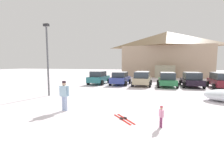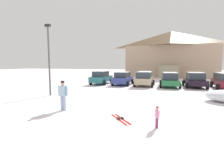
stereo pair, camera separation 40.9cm
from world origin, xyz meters
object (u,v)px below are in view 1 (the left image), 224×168
at_px(skier_adult_in_blue_parka, 64,94).
at_px(lamp_post, 47,56).
at_px(skier_child_in_pink_snowsuit, 161,115).
at_px(parked_blue_hatchback, 120,78).
at_px(ski_lodge, 166,54).
at_px(parked_maroon_van, 221,80).
at_px(parked_teal_hatchback, 99,77).
at_px(parked_beige_suv, 142,78).
at_px(parked_green_coupe, 167,79).
at_px(parked_black_sedan, 192,80).
at_px(pair_of_skis, 124,119).

height_order(skier_adult_in_blue_parka, lamp_post, lamp_post).
bearing_deg(skier_child_in_pink_snowsuit, parked_blue_hatchback, 110.45).
bearing_deg(ski_lodge, parked_maroon_van, -72.77).
bearing_deg(skier_child_in_pink_snowsuit, parked_maroon_van, 67.11).
distance_m(parked_teal_hatchback, parked_beige_suv, 5.72).
height_order(skier_adult_in_blue_parka, skier_child_in_pink_snowsuit, skier_adult_in_blue_parka).
relative_size(parked_green_coupe, skier_child_in_pink_snowsuit, 5.29).
height_order(ski_lodge, parked_green_coupe, ski_lodge).
xyz_separation_m(parked_beige_suv, parked_maroon_van, (8.37, 0.11, -0.01)).
bearing_deg(parked_black_sedan, pair_of_skis, -108.94).
relative_size(parked_green_coupe, lamp_post, 0.82).
xyz_separation_m(parked_blue_hatchback, skier_adult_in_blue_parka, (0.06, -12.97, 0.11)).
bearing_deg(parked_blue_hatchback, skier_child_in_pink_snowsuit, -69.55).
bearing_deg(parked_green_coupe, parked_black_sedan, 10.71).
height_order(parked_teal_hatchback, parked_black_sedan, parked_teal_hatchback).
xyz_separation_m(skier_adult_in_blue_parka, skier_child_in_pink_snowsuit, (5.19, -1.12, -0.44)).
height_order(parked_beige_suv, parked_maroon_van, parked_beige_suv).
bearing_deg(skier_child_in_pink_snowsuit, pair_of_skis, 161.03).
relative_size(parked_beige_suv, parked_green_coupe, 0.88).
xyz_separation_m(parked_beige_suv, skier_adult_in_blue_parka, (-2.71, -12.70, 0.01)).
relative_size(ski_lodge, parked_maroon_van, 4.02).
bearing_deg(parked_blue_hatchback, ski_lodge, 72.97).
relative_size(parked_green_coupe, parked_black_sedan, 1.06).
xyz_separation_m(parked_blue_hatchback, parked_beige_suv, (2.77, -0.27, 0.10)).
height_order(parked_teal_hatchback, parked_green_coupe, parked_teal_hatchback).
relative_size(skier_child_in_pink_snowsuit, lamp_post, 0.15).
xyz_separation_m(parked_black_sedan, lamp_post, (-12.09, -9.53, 2.39)).
height_order(parked_green_coupe, lamp_post, lamp_post).
bearing_deg(parked_maroon_van, parked_beige_suv, -179.26).
bearing_deg(skier_child_in_pink_snowsuit, skier_adult_in_blue_parka, 167.79).
relative_size(parked_maroon_van, skier_child_in_pink_snowsuit, 5.06).
relative_size(parked_maroon_van, lamp_post, 0.78).
height_order(parked_beige_suv, skier_child_in_pink_snowsuit, parked_beige_suv).
xyz_separation_m(skier_adult_in_blue_parka, pair_of_skis, (3.49, -0.54, -0.92)).
bearing_deg(pair_of_skis, lamp_post, 149.45).
distance_m(ski_lodge, pair_of_skis, 31.91).
distance_m(ski_lodge, skier_adult_in_blue_parka, 31.66).
bearing_deg(ski_lodge, lamp_post, -108.88).
distance_m(parked_black_sedan, parked_maroon_van, 2.87).
distance_m(parked_beige_suv, skier_adult_in_blue_parka, 12.98).
xyz_separation_m(parked_teal_hatchback, skier_adult_in_blue_parka, (3.00, -13.01, 0.08)).
bearing_deg(parked_black_sedan, ski_lodge, 99.04).
height_order(parked_green_coupe, parked_black_sedan, parked_black_sedan).
bearing_deg(skier_adult_in_blue_parka, skier_child_in_pink_snowsuit, -12.21).
relative_size(ski_lodge, lamp_post, 3.14).
bearing_deg(parked_maroon_van, pair_of_skis, -119.60).
bearing_deg(parked_black_sedan, parked_beige_suv, -173.56).
height_order(pair_of_skis, lamp_post, lamp_post).
bearing_deg(parked_black_sedan, lamp_post, -141.75).
bearing_deg(skier_adult_in_blue_parka, parked_beige_suv, 77.96).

